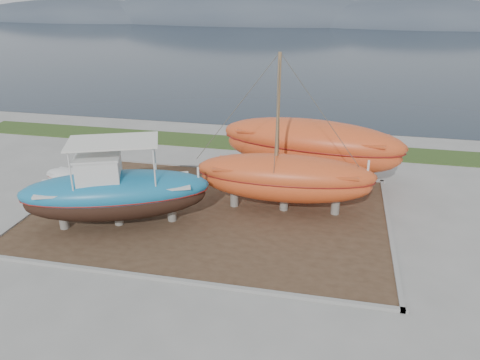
% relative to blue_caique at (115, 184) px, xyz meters
% --- Properties ---
extents(ground, '(140.00, 140.00, 0.00)m').
position_rel_blue_caique_xyz_m(ground, '(4.04, -1.87, -2.24)').
color(ground, gray).
rests_on(ground, ground).
extents(dirt_patch, '(18.00, 12.00, 0.06)m').
position_rel_blue_caique_xyz_m(dirt_patch, '(4.04, 2.13, -2.21)').
color(dirt_patch, '#422D1E').
rests_on(dirt_patch, ground).
extents(curb_frame, '(18.60, 12.60, 0.15)m').
position_rel_blue_caique_xyz_m(curb_frame, '(4.04, 2.13, -2.16)').
color(curb_frame, gray).
rests_on(curb_frame, ground).
extents(grass_strip, '(44.00, 3.00, 0.08)m').
position_rel_blue_caique_xyz_m(grass_strip, '(4.04, 13.63, -2.20)').
color(grass_strip, '#284219').
rests_on(grass_strip, ground).
extents(sea, '(260.00, 100.00, 0.04)m').
position_rel_blue_caique_xyz_m(sea, '(4.04, 68.13, -2.24)').
color(sea, '#17222F').
rests_on(sea, ground).
extents(mountain_ridge, '(200.00, 36.00, 20.00)m').
position_rel_blue_caique_xyz_m(mountain_ridge, '(4.04, 123.13, -2.24)').
color(mountain_ridge, '#333D49').
rests_on(mountain_ridge, ground).
extents(blue_caique, '(9.47, 5.89, 4.36)m').
position_rel_blue_caique_xyz_m(blue_caique, '(0.00, 0.00, 0.00)').
color(blue_caique, '#1971A0').
rests_on(blue_caique, dirt_patch).
extents(white_dinghy, '(4.41, 2.26, 1.26)m').
position_rel_blue_caique_xyz_m(white_dinghy, '(-3.98, 3.14, -1.55)').
color(white_dinghy, silver).
rests_on(white_dinghy, dirt_patch).
extents(orange_sailboat, '(9.32, 3.04, 8.14)m').
position_rel_blue_caique_xyz_m(orange_sailboat, '(7.81, 3.33, 1.89)').
color(orange_sailboat, '#CD4A1F').
rests_on(orange_sailboat, dirt_patch).
extents(orange_bare_hull, '(11.34, 4.94, 3.59)m').
position_rel_blue_caique_xyz_m(orange_bare_hull, '(8.79, 7.78, -0.38)').
color(orange_bare_hull, '#CD4A1F').
rests_on(orange_bare_hull, dirt_patch).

